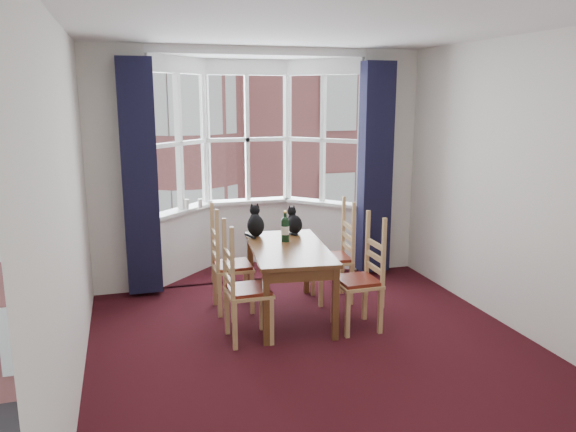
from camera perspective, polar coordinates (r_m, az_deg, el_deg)
name	(u,v)px	position (r m, az deg, el deg)	size (l,w,h in m)	color
floor	(323,357)	(5.09, 3.57, -14.09)	(4.50, 4.50, 0.00)	black
ceiling	(328,22)	(4.60, 4.06, 19.02)	(4.50, 4.50, 0.00)	white
wall_left	(67,215)	(4.39, -21.55, 0.13)	(4.50, 4.50, 0.00)	silver
wall_right	(529,189)	(5.65, 23.25, 2.53)	(4.50, 4.50, 0.00)	silver
wall_near	(497,289)	(2.71, 20.50, -6.94)	(4.00, 4.00, 0.00)	silver
wall_back_pier_left	(118,173)	(6.59, -16.90, 4.25)	(0.70, 0.12, 2.80)	silver
wall_back_pier_right	(386,163)	(7.34, 9.90, 5.36)	(0.70, 0.12, 2.80)	silver
bay_window	(252,163)	(7.26, -3.72, 5.44)	(2.76, 0.94, 2.80)	white
curtain_left	(140,178)	(6.42, -14.83, 3.72)	(0.38, 0.22, 2.60)	black
curtain_right	(375,169)	(7.08, 8.85, 4.75)	(0.38, 0.22, 2.60)	black
dining_table	(289,255)	(5.72, 0.07, -4.02)	(0.90, 1.47, 0.75)	brown
chair_left_near	(239,293)	(5.23, -5.03, -7.75)	(0.41, 0.42, 0.92)	tan
chair_left_far	(224,268)	(5.97, -6.52, -5.23)	(0.41, 0.43, 0.92)	tan
chair_right_near	(366,282)	(5.55, 7.92, -6.61)	(0.40, 0.42, 0.92)	tan
chair_right_far	(340,259)	(6.27, 5.30, -4.35)	(0.43, 0.45, 0.92)	tan
cat_left	(256,223)	(6.12, -3.31, -0.76)	(0.21, 0.28, 0.36)	black
cat_right	(294,223)	(6.22, 0.65, -0.69)	(0.20, 0.25, 0.31)	black
wine_bottle	(285,228)	(5.86, -0.28, -1.25)	(0.08, 0.08, 0.33)	black
candle_tall	(187,204)	(7.04, -10.27, 1.20)	(0.06, 0.06, 0.12)	white
candle_short	(200,203)	(7.09, -8.91, 1.28)	(0.06, 0.06, 0.11)	white
candle_extra	(211,204)	(7.13, -7.88, 1.24)	(0.05, 0.05, 0.08)	white
street	(153,224)	(37.49, -13.57, -0.84)	(80.00, 80.00, 0.00)	#333335
tenement_building	(173,116)	(18.37, -11.62, 9.93)	(18.40, 7.80, 15.20)	#9D5451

